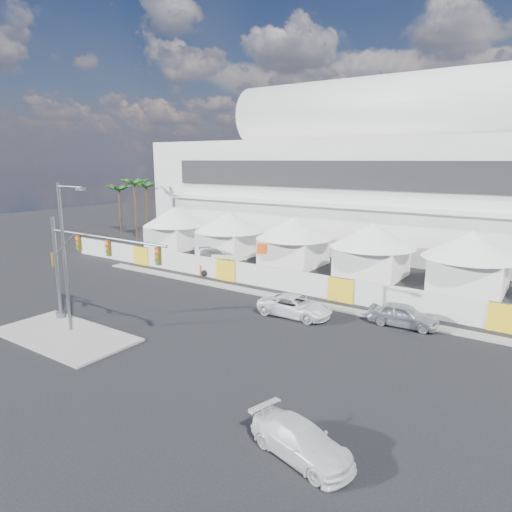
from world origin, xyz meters
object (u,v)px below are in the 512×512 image
Objects in this scene: pickup_curb at (295,306)px; pickup_near at (301,441)px; sedan_silver at (403,315)px; traffic_mast at (77,266)px; streetlight_median at (66,248)px; boom_lift at (223,267)px; lot_car_c at (214,257)px.

pickup_near is (8.42, -14.27, -0.10)m from pickup_curb.
sedan_silver is 0.42× the size of traffic_mast.
streetlight_median is 1.42× the size of boom_lift.
traffic_mast is at bearing 118.43° from streetlight_median.
traffic_mast is at bearing 130.39° from pickup_curb.
streetlight_median is at bearing 96.59° from pickup_near.
pickup_near is 20.11m from streetlight_median.
traffic_mast reaches higher than sedan_silver.
traffic_mast is 1.65× the size of boom_lift.
boom_lift is (-20.37, 20.68, 0.25)m from pickup_near.
lot_car_c is at bearing 60.24° from pickup_near.
streetlight_median reaches higher than traffic_mast.
sedan_silver is at bearing -31.58° from boom_lift.
sedan_silver is 24.77m from lot_car_c.
traffic_mast is (-11.40, -10.33, 3.59)m from pickup_curb.
sedan_silver is 7.73m from pickup_curb.
lot_car_c is 22.85m from streetlight_median.
boom_lift reaches higher than lot_car_c.
sedan_silver is 22.96m from traffic_mast.
traffic_mast is at bearing 93.73° from pickup_near.
sedan_silver is at bearing -72.96° from pickup_curb.
traffic_mast is 1.17× the size of streetlight_median.
sedan_silver is 0.86× the size of pickup_curb.
streetlight_median is (-18.12, -13.93, 5.04)m from sedan_silver.
pickup_curb is at bearing 46.63° from streetlight_median.
lot_car_c is at bearing 104.12° from streetlight_median.
traffic_mast is (4.84, -20.50, 3.59)m from lot_car_c.
sedan_silver reaches higher than pickup_curb.
sedan_silver is at bearing 34.42° from traffic_mast.
streetlight_median reaches higher than lot_car_c.
traffic_mast reaches higher than pickup_near.
sedan_silver is 19.66m from boom_lift.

